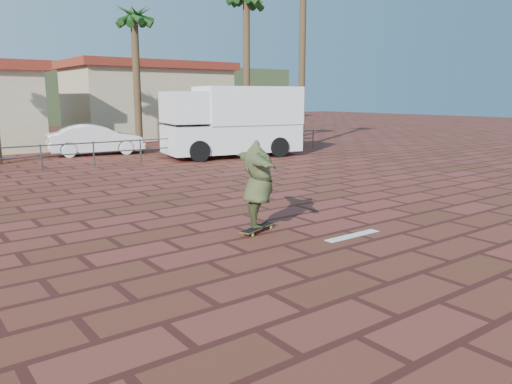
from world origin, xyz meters
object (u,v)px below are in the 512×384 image
Objects in this scene: campervan at (233,120)px; car_white at (96,140)px; skateboarder at (258,184)px; longboard at (258,228)px.

car_white is (-4.92, 4.45, -0.96)m from campervan.
car_white is (2.14, 15.76, -0.28)m from skateboarder.
campervan reaches higher than skateboarder.
campervan is at bearing -122.63° from car_white.
campervan is 1.49× the size of car_white.
skateboarder is 15.90m from car_white.
longboard is 0.16× the size of campervan.
campervan is at bearing 36.95° from longboard.
skateboarder is at bearing 0.00° from longboard.
car_white is at bearing 61.21° from longboard.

